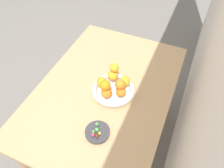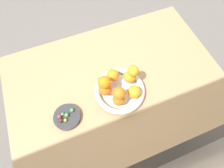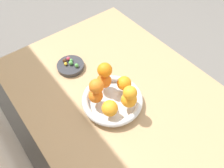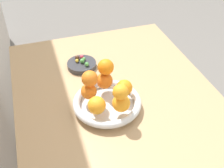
% 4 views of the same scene
% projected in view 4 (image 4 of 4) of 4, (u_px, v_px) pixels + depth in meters
% --- Properties ---
extents(dining_table, '(1.10, 0.76, 0.74)m').
position_uv_depth(dining_table, '(122.00, 122.00, 1.08)').
color(dining_table, tan).
rests_on(dining_table, ground_plane).
extents(fruit_bowl, '(0.24, 0.24, 0.04)m').
position_uv_depth(fruit_bowl, '(107.00, 103.00, 1.00)').
color(fruit_bowl, silver).
rests_on(fruit_bowl, dining_table).
extents(candy_dish, '(0.12, 0.12, 0.02)m').
position_uv_depth(candy_dish, '(82.00, 65.00, 1.20)').
color(candy_dish, '#333338').
rests_on(candy_dish, dining_table).
extents(orange_0, '(0.06, 0.06, 0.06)m').
position_uv_depth(orange_0, '(105.00, 81.00, 1.02)').
color(orange_0, orange).
rests_on(orange_0, fruit_bowl).
extents(orange_1, '(0.06, 0.06, 0.06)m').
position_uv_depth(orange_1, '(89.00, 91.00, 0.98)').
color(orange_1, orange).
rests_on(orange_1, fruit_bowl).
extents(orange_2, '(0.06, 0.06, 0.06)m').
position_uv_depth(orange_2, '(97.00, 105.00, 0.92)').
color(orange_2, orange).
rests_on(orange_2, fruit_bowl).
extents(orange_3, '(0.06, 0.06, 0.06)m').
position_uv_depth(orange_3, '(121.00, 103.00, 0.93)').
color(orange_3, orange).
rests_on(orange_3, fruit_bowl).
extents(orange_4, '(0.06, 0.06, 0.06)m').
position_uv_depth(orange_4, '(124.00, 88.00, 0.99)').
color(orange_4, orange).
rests_on(orange_4, fruit_bowl).
extents(orange_5, '(0.05, 0.05, 0.05)m').
position_uv_depth(orange_5, '(120.00, 92.00, 0.89)').
color(orange_5, orange).
rests_on(orange_5, orange_3).
extents(orange_6, '(0.06, 0.06, 0.06)m').
position_uv_depth(orange_6, '(106.00, 67.00, 0.99)').
color(orange_6, orange).
rests_on(orange_6, orange_0).
extents(orange_7, '(0.06, 0.06, 0.06)m').
position_uv_depth(orange_7, '(90.00, 79.00, 0.94)').
color(orange_7, orange).
rests_on(orange_7, orange_1).
extents(candy_ball_0, '(0.02, 0.02, 0.02)m').
position_uv_depth(candy_ball_0, '(77.00, 58.00, 1.21)').
color(candy_ball_0, '#472819').
rests_on(candy_ball_0, candy_dish).
extents(candy_ball_1, '(0.02, 0.02, 0.02)m').
position_uv_depth(candy_ball_1, '(82.00, 57.00, 1.21)').
color(candy_ball_1, '#C6384C').
rests_on(candy_ball_1, candy_dish).
extents(candy_ball_2, '(0.02, 0.02, 0.02)m').
position_uv_depth(candy_ball_2, '(84.00, 59.00, 1.20)').
color(candy_ball_2, '#4C9947').
rests_on(candy_ball_2, candy_dish).
extents(candy_ball_3, '(0.02, 0.02, 0.02)m').
position_uv_depth(candy_ball_3, '(77.00, 61.00, 1.19)').
color(candy_ball_3, gold).
rests_on(candy_ball_3, candy_dish).
extents(candy_ball_4, '(0.02, 0.02, 0.02)m').
position_uv_depth(candy_ball_4, '(87.00, 64.00, 1.17)').
color(candy_ball_4, '#4C9947').
rests_on(candy_ball_4, candy_dish).
extents(candy_ball_5, '(0.02, 0.02, 0.02)m').
position_uv_depth(candy_ball_5, '(82.00, 61.00, 1.19)').
color(candy_ball_5, '#4C9947').
rests_on(candy_ball_5, candy_dish).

